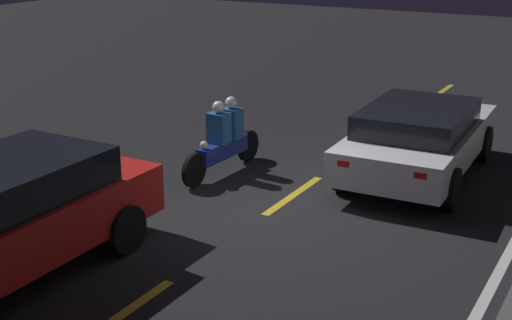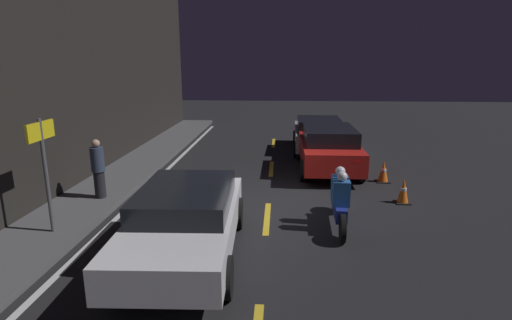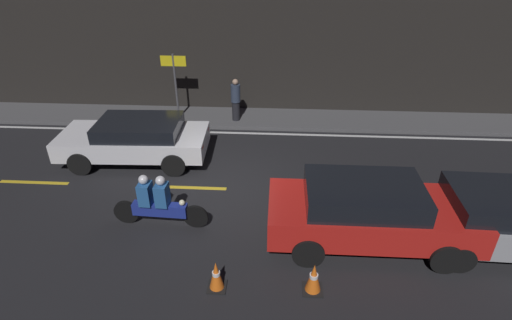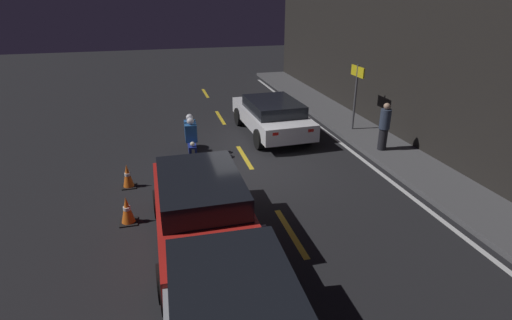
{
  "view_description": "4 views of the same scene",
  "coord_description": "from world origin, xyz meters",
  "views": [
    {
      "loc": [
        9.0,
        4.94,
        4.3
      ],
      "look_at": [
        0.34,
        0.04,
        1.01
      ],
      "focal_mm": 50.0,
      "sensor_mm": 36.0,
      "label": 1
    },
    {
      "loc": [
        -9.91,
        -0.27,
        3.64
      ],
      "look_at": [
        1.35,
        0.41,
        0.84
      ],
      "focal_mm": 28.0,
      "sensor_mm": 36.0,
      "label": 2
    },
    {
      "loc": [
        1.38,
        -9.16,
        6.14
      ],
      "look_at": [
        0.84,
        -0.24,
        1.09
      ],
      "focal_mm": 28.0,
      "sensor_mm": 36.0,
      "label": 3
    },
    {
      "loc": [
        10.57,
        -2.65,
        4.94
      ],
      "look_at": [
        2.05,
        -0.42,
        1.2
      ],
      "focal_mm": 28.0,
      "sensor_mm": 36.0,
      "label": 4
    }
  ],
  "objects": [
    {
      "name": "taxi_red",
      "position": [
        3.44,
        -1.91,
        0.82
      ],
      "size": [
        4.56,
        1.97,
        1.51
      ],
      "rotation": [
        0.0,
        0.0,
        -0.0
      ],
      "color": "red",
      "rests_on": "ground"
    },
    {
      "name": "motorcycle",
      "position": [
        -1.43,
        -1.63,
        0.64
      ],
      "size": [
        2.31,
        0.39,
        1.37
      ],
      "rotation": [
        0.0,
        0.0,
        -0.05
      ],
      "color": "black",
      "rests_on": "ground"
    },
    {
      "name": "lane_dash_c",
      "position": [
        -1.0,
        0.0,
        0.0
      ],
      "size": [
        2.0,
        0.14,
        0.01
      ],
      "color": "gold",
      "rests_on": "ground"
    },
    {
      "name": "raised_curb",
      "position": [
        0.0,
        4.73,
        0.07
      ],
      "size": [
        28.0,
        1.79,
        0.14
      ],
      "color": "#4C4C4F",
      "rests_on": "ground"
    },
    {
      "name": "pedestrian",
      "position": [
        -0.18,
        4.43,
        0.93
      ],
      "size": [
        0.34,
        0.34,
        1.56
      ],
      "color": "black",
      "rests_on": "raised_curb"
    },
    {
      "name": "traffic_cone_mid",
      "position": [
        2.16,
        -3.49,
        0.33
      ],
      "size": [
        0.4,
        0.4,
        0.67
      ],
      "color": "black",
      "rests_on": "ground"
    },
    {
      "name": "building_front",
      "position": [
        0.0,
        5.77,
        3.55
      ],
      "size": [
        28.0,
        0.3,
        7.09
      ],
      "color": "black",
      "rests_on": "ground"
    },
    {
      "name": "lane_dash_d",
      "position": [
        3.5,
        0.0,
        0.0
      ],
      "size": [
        2.0,
        0.14,
        0.01
      ],
      "color": "gold",
      "rests_on": "ground"
    },
    {
      "name": "lane_dash_b",
      "position": [
        -5.5,
        0.0,
        0.0
      ],
      "size": [
        2.0,
        0.14,
        0.01
      ],
      "color": "gold",
      "rests_on": "ground"
    },
    {
      "name": "sedan_white",
      "position": [
        -2.95,
        1.49,
        0.74
      ],
      "size": [
        4.47,
        2.12,
        1.33
      ],
      "rotation": [
        0.0,
        0.0,
        3.18
      ],
      "color": "silver",
      "rests_on": "ground"
    },
    {
      "name": "ground_plane",
      "position": [
        0.0,
        0.0,
        0.0
      ],
      "size": [
        56.0,
        56.0,
        0.0
      ],
      "primitive_type": "plane",
      "color": "black"
    },
    {
      "name": "lane_solid_kerb",
      "position": [
        0.0,
        3.59,
        0.0
      ],
      "size": [
        25.2,
        0.14,
        0.01
      ],
      "color": "silver",
      "rests_on": "ground"
    },
    {
      "name": "traffic_cone_near",
      "position": [
        0.26,
        -3.54,
        0.33
      ],
      "size": [
        0.38,
        0.38,
        0.67
      ],
      "color": "black",
      "rests_on": "ground"
    },
    {
      "name": "hatchback_silver",
      "position": [
        6.45,
        -1.87,
        0.74
      ],
      "size": [
        4.12,
        2.11,
        1.37
      ],
      "rotation": [
        0.0,
        0.0,
        -0.02
      ],
      "color": "#9EA0A5",
      "rests_on": "ground"
    },
    {
      "name": "shop_sign",
      "position": [
        -2.35,
        4.49,
        1.83
      ],
      "size": [
        0.9,
        0.08,
        2.4
      ],
      "color": "#4C4C51",
      "rests_on": "raised_curb"
    }
  ]
}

